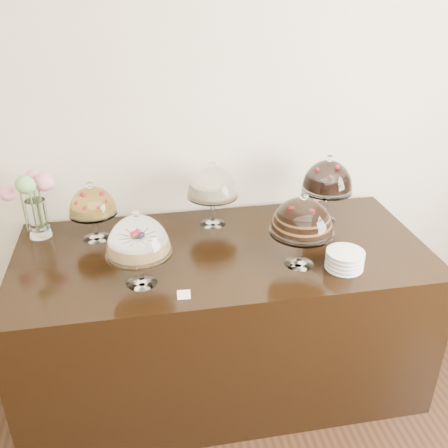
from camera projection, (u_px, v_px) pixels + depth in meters
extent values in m
cube|color=beige|center=(179.00, 114.00, 2.85)|extent=(5.00, 0.04, 3.00)
cube|color=black|center=(222.00, 317.00, 2.88)|extent=(2.20, 1.00, 0.90)
cone|color=white|center=(142.00, 280.00, 2.39)|extent=(0.15, 0.15, 0.02)
cylinder|color=white|center=(140.00, 266.00, 2.35)|extent=(0.03, 0.03, 0.14)
cylinder|color=white|center=(139.00, 253.00, 2.32)|extent=(0.31, 0.31, 0.01)
cylinder|color=tan|center=(139.00, 246.00, 2.30)|extent=(0.25, 0.25, 0.06)
sphere|color=red|center=(152.00, 235.00, 2.31)|extent=(0.02, 0.02, 0.02)
sphere|color=red|center=(126.00, 234.00, 2.31)|extent=(0.02, 0.02, 0.02)
sphere|color=red|center=(135.00, 246.00, 2.22)|extent=(0.02, 0.02, 0.02)
sphere|color=white|center=(136.00, 214.00, 2.23)|extent=(0.04, 0.04, 0.04)
cone|color=white|center=(299.00, 262.00, 2.54)|extent=(0.15, 0.15, 0.02)
cylinder|color=white|center=(300.00, 246.00, 2.50)|extent=(0.03, 0.03, 0.16)
cylinder|color=white|center=(301.00, 231.00, 2.46)|extent=(0.32, 0.32, 0.01)
cylinder|color=black|center=(302.00, 220.00, 2.43)|extent=(0.24, 0.24, 0.11)
sphere|color=red|center=(314.00, 206.00, 2.43)|extent=(0.02, 0.02, 0.02)
sphere|color=red|center=(295.00, 204.00, 2.45)|extent=(0.02, 0.02, 0.02)
sphere|color=red|center=(292.00, 212.00, 2.37)|extent=(0.02, 0.02, 0.02)
sphere|color=red|center=(311.00, 214.00, 2.35)|extent=(0.02, 0.02, 0.02)
sphere|color=white|center=(304.00, 196.00, 2.37)|extent=(0.04, 0.04, 0.04)
cone|color=white|center=(213.00, 222.00, 2.94)|extent=(0.15, 0.15, 0.02)
cylinder|color=white|center=(213.00, 208.00, 2.89)|extent=(0.03, 0.03, 0.16)
cylinder|color=white|center=(213.00, 195.00, 2.85)|extent=(0.30, 0.30, 0.01)
cylinder|color=beige|center=(212.00, 189.00, 2.84)|extent=(0.24, 0.24, 0.06)
sphere|color=white|center=(212.00, 165.00, 2.77)|extent=(0.04, 0.04, 0.04)
cone|color=white|center=(324.00, 218.00, 2.98)|extent=(0.15, 0.15, 0.02)
cylinder|color=white|center=(325.00, 203.00, 2.93)|extent=(0.03, 0.03, 0.17)
cylinder|color=white|center=(327.00, 189.00, 2.89)|extent=(0.30, 0.30, 0.01)
cylinder|color=black|center=(327.00, 182.00, 2.87)|extent=(0.23, 0.23, 0.08)
sphere|color=red|center=(337.00, 172.00, 2.87)|extent=(0.02, 0.02, 0.02)
sphere|color=red|center=(318.00, 172.00, 2.88)|extent=(0.02, 0.02, 0.02)
sphere|color=red|center=(330.00, 178.00, 2.79)|extent=(0.02, 0.02, 0.02)
sphere|color=white|center=(330.00, 158.00, 2.80)|extent=(0.04, 0.04, 0.04)
cone|color=white|center=(96.00, 236.00, 2.78)|extent=(0.15, 0.15, 0.02)
cylinder|color=white|center=(95.00, 224.00, 2.75)|extent=(0.03, 0.03, 0.13)
cylinder|color=white|center=(93.00, 212.00, 2.72)|extent=(0.26, 0.26, 0.01)
cylinder|color=#B18734|center=(93.00, 208.00, 2.70)|extent=(0.22, 0.22, 0.04)
sphere|color=red|center=(103.00, 201.00, 2.71)|extent=(0.02, 0.02, 0.02)
sphere|color=red|center=(95.00, 198.00, 2.74)|extent=(0.02, 0.02, 0.02)
sphere|color=red|center=(84.00, 200.00, 2.72)|extent=(0.02, 0.02, 0.02)
sphere|color=red|center=(81.00, 205.00, 2.66)|extent=(0.02, 0.02, 0.02)
sphere|color=red|center=(89.00, 208.00, 2.63)|extent=(0.02, 0.02, 0.02)
sphere|color=red|center=(100.00, 205.00, 2.66)|extent=(0.02, 0.02, 0.02)
sphere|color=white|center=(90.00, 185.00, 2.64)|extent=(0.04, 0.04, 0.04)
cylinder|color=white|center=(38.00, 218.00, 2.76)|extent=(0.11, 0.11, 0.22)
cylinder|color=#476B2D|center=(42.00, 206.00, 2.73)|extent=(0.01, 0.01, 0.28)
sphere|color=pink|center=(44.00, 182.00, 2.66)|extent=(0.10, 0.10, 0.10)
cylinder|color=#476B2D|center=(36.00, 204.00, 2.76)|extent=(0.01, 0.01, 0.28)
sphere|color=pink|center=(32.00, 178.00, 2.73)|extent=(0.08, 0.08, 0.08)
cylinder|color=#476B2D|center=(24.00, 212.00, 2.72)|extent=(0.01, 0.01, 0.24)
sphere|color=pink|center=(7.00, 193.00, 2.64)|extent=(0.09, 0.09, 0.09)
cylinder|color=#476B2D|center=(33.00, 208.00, 2.68)|extent=(0.01, 0.01, 0.31)
sphere|color=#649F4D|center=(25.00, 184.00, 2.57)|extent=(0.10, 0.10, 0.10)
cylinder|color=silver|center=(344.00, 267.00, 2.51)|extent=(0.18, 0.18, 0.01)
cylinder|color=silver|center=(344.00, 266.00, 2.50)|extent=(0.17, 0.17, 0.01)
cylinder|color=silver|center=(344.00, 264.00, 2.50)|extent=(0.18, 0.18, 0.01)
cylinder|color=silver|center=(344.00, 262.00, 2.49)|extent=(0.17, 0.17, 0.01)
cylinder|color=silver|center=(345.00, 260.00, 2.49)|extent=(0.18, 0.18, 0.01)
cylinder|color=silver|center=(345.00, 258.00, 2.48)|extent=(0.17, 0.17, 0.01)
cylinder|color=silver|center=(345.00, 256.00, 2.48)|extent=(0.18, 0.18, 0.01)
cylinder|color=silver|center=(345.00, 254.00, 2.47)|extent=(0.17, 0.17, 0.01)
cylinder|color=silver|center=(346.00, 252.00, 2.47)|extent=(0.18, 0.18, 0.01)
cube|color=white|center=(184.00, 295.00, 2.27)|extent=(0.06, 0.02, 0.04)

